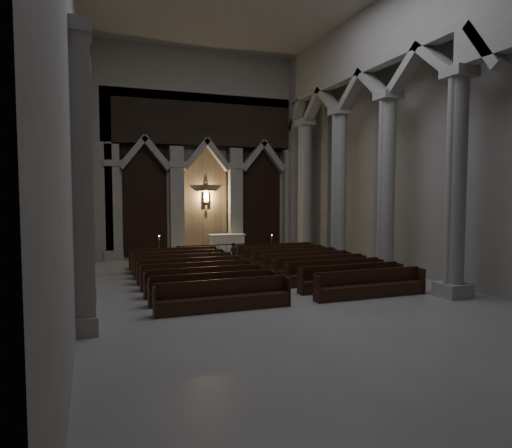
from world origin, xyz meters
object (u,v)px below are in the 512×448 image
at_px(altar, 227,243).
at_px(worshipper, 234,254).
at_px(candle_stand_left, 159,254).
at_px(pews, 256,272).
at_px(altar_rail, 219,250).
at_px(candle_stand_right, 272,251).

relative_size(altar, worshipper, 1.85).
relative_size(candle_stand_left, pews, 0.14).
xyz_separation_m(altar_rail, candle_stand_right, (3.13, -0.00, -0.24)).
xyz_separation_m(altar_rail, pews, (-0.00, -5.97, -0.28)).
distance_m(pews, worshipper, 4.05).
relative_size(altar_rail, pews, 0.47).
bearing_deg(candle_stand_left, candle_stand_right, -7.75).
xyz_separation_m(altar, candle_stand_left, (-4.17, -1.23, -0.32)).
bearing_deg(candle_stand_left, altar_rail, -15.21).
xyz_separation_m(altar, worshipper, (-0.82, -4.02, -0.12)).
distance_m(candle_stand_left, candle_stand_right, 6.30).
bearing_deg(worshipper, altar_rail, 115.00).
xyz_separation_m(altar_rail, worshipper, (0.25, -1.94, -0.02)).
bearing_deg(candle_stand_left, pews, -65.49).
bearing_deg(worshipper, altar, 96.23).
distance_m(altar_rail, candle_stand_right, 3.14).
distance_m(altar, pews, 8.13).
height_order(pews, worshipper, worshipper).
height_order(candle_stand_right, pews, candle_stand_right).
distance_m(altar_rail, candle_stand_left, 3.23).
distance_m(altar, worshipper, 4.10).
bearing_deg(altar_rail, candle_stand_left, 164.79).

